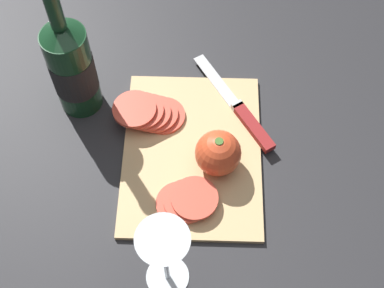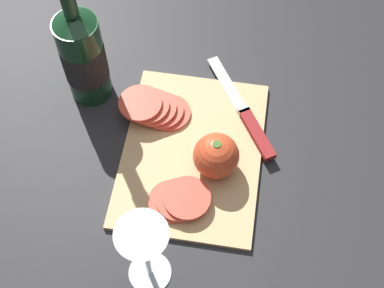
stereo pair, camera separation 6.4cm
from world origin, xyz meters
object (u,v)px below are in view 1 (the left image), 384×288
object	(u,v)px
tomato_slice_stack_near	(149,112)
wine_glass	(164,253)
whole_tomato	(218,153)
knife	(247,118)
wine_bottle	(72,67)
tomato_slice_stack_far	(187,201)

from	to	relation	value
tomato_slice_stack_near	wine_glass	bearing A→B (deg)	-170.76
whole_tomato	knife	bearing A→B (deg)	-29.70
whole_tomato	knife	xyz separation A→B (m)	(0.10, -0.06, -0.04)
whole_tomato	wine_bottle	bearing A→B (deg)	62.46
tomato_slice_stack_far	wine_glass	bearing A→B (deg)	167.76
tomato_slice_stack_near	whole_tomato	bearing A→B (deg)	-127.18
whole_tomato	tomato_slice_stack_near	size ratio (longest dim) A/B	0.61
knife	tomato_slice_stack_near	xyz separation A→B (m)	(0.00, 0.19, 0.01)
wine_bottle	knife	xyz separation A→B (m)	(-0.04, -0.33, -0.09)
knife	tomato_slice_stack_far	world-z (taller)	tomato_slice_stack_far
wine_bottle	tomato_slice_stack_near	distance (m)	0.17
wine_bottle	tomato_slice_stack_far	size ratio (longest dim) A/B	2.81
knife	tomato_slice_stack_near	bearing A→B (deg)	57.32
whole_tomato	tomato_slice_stack_near	xyz separation A→B (m)	(0.10, 0.13, -0.03)
whole_tomato	tomato_slice_stack_far	size ratio (longest dim) A/B	0.77
tomato_slice_stack_far	tomato_slice_stack_near	bearing A→B (deg)	23.60
wine_glass	whole_tomato	distance (m)	0.24
whole_tomato	wine_glass	bearing A→B (deg)	158.84
wine_bottle	tomato_slice_stack_far	bearing A→B (deg)	-135.46
wine_bottle	tomato_slice_stack_far	xyz separation A→B (m)	(-0.22, -0.22, -0.09)
wine_bottle	tomato_slice_stack_near	size ratio (longest dim) A/B	2.25
wine_bottle	whole_tomato	distance (m)	0.31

